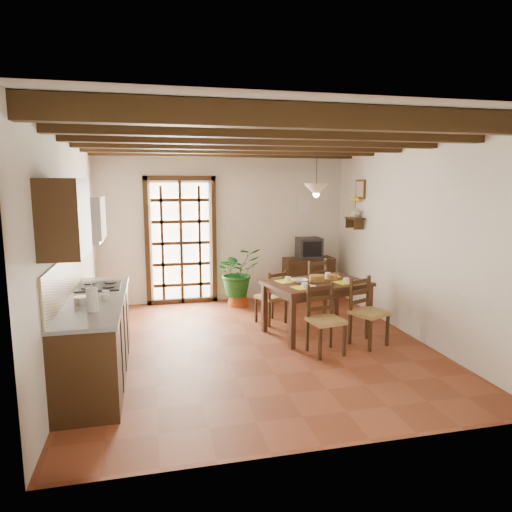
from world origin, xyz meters
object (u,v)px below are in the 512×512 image
object	(u,v)px
sideboard	(308,278)
chair_far_left	(271,306)
pendant_lamp	(316,189)
kitchen_counter	(96,337)
chair_near_left	(325,332)
chair_far_right	(309,299)
dining_table	(317,288)
chair_near_right	(368,324)
potted_plant	(238,274)
crt_tv	(309,248)

from	to	relation	value
sideboard	chair_far_left	bearing A→B (deg)	-129.66
sideboard	pendant_lamp	world-z (taller)	pendant_lamp
kitchen_counter	chair_near_left	xyz separation A→B (m)	(2.76, 0.12, -0.20)
chair_far_right	pendant_lamp	distance (m)	1.91
kitchen_counter	dining_table	distance (m)	3.07
dining_table	pendant_lamp	bearing A→B (deg)	76.26
chair_far_left	sideboard	bearing A→B (deg)	-155.39
chair_far_left	pendant_lamp	world-z (taller)	pendant_lamp
pendant_lamp	kitchen_counter	bearing A→B (deg)	-161.17
dining_table	chair_near_left	bearing A→B (deg)	-115.97
chair_near_right	chair_far_left	bearing A→B (deg)	105.36
kitchen_counter	dining_table	world-z (taller)	kitchen_counter
kitchen_counter	chair_near_right	size ratio (longest dim) A/B	2.48
potted_plant	pendant_lamp	size ratio (longest dim) A/B	2.66
pendant_lamp	crt_tv	bearing A→B (deg)	72.75
chair_far_left	chair_far_right	bearing A→B (deg)	167.49
chair_near_right	crt_tv	bearing A→B (deg)	64.47
chair_far_right	sideboard	world-z (taller)	chair_far_right
sideboard	pendant_lamp	bearing A→B (deg)	-107.57
pendant_lamp	sideboard	bearing A→B (deg)	72.80
dining_table	sideboard	world-z (taller)	sideboard
chair_far_left	crt_tv	size ratio (longest dim) A/B	1.88
dining_table	chair_far_left	distance (m)	0.89
sideboard	pendant_lamp	distance (m)	2.55
chair_near_right	chair_far_left	xyz separation A→B (m)	(-1.02, 1.23, -0.02)
crt_tv	sideboard	bearing A→B (deg)	92.06
potted_plant	pendant_lamp	xyz separation A→B (m)	(0.82, -1.64, 1.51)
dining_table	chair_far_left	bearing A→B (deg)	115.83
potted_plant	dining_table	bearing A→B (deg)	-64.90
kitchen_counter	chair_far_right	distance (m)	3.53
kitchen_counter	potted_plant	bearing A→B (deg)	51.41
chair_near_left	potted_plant	bearing A→B (deg)	95.18
chair_near_left	potted_plant	size ratio (longest dim) A/B	0.39
kitchen_counter	chair_near_left	bearing A→B (deg)	2.44
kitchen_counter	sideboard	xyz separation A→B (m)	(3.49, 2.83, -0.08)
sideboard	potted_plant	bearing A→B (deg)	-172.80
chair_far_left	chair_far_right	xyz separation A→B (m)	(0.68, 0.17, 0.04)
kitchen_counter	chair_far_left	bearing A→B (deg)	32.04
chair_far_left	chair_far_right	world-z (taller)	chair_far_right
kitchen_counter	chair_far_right	size ratio (longest dim) A/B	2.33
kitchen_counter	pendant_lamp	xyz separation A→B (m)	(2.92, 1.00, 1.60)
dining_table	pendant_lamp	world-z (taller)	pendant_lamp
dining_table	chair_near_left	world-z (taller)	chair_near_left
chair_near_left	chair_near_right	size ratio (longest dim) A/B	0.97
chair_near_left	chair_near_right	xyz separation A→B (m)	(0.68, 0.17, 0.01)
chair_far_right	sideboard	xyz separation A→B (m)	(0.39, 1.15, 0.09)
sideboard	chair_near_left	bearing A→B (deg)	-105.56
chair_far_left	crt_tv	world-z (taller)	crt_tv
kitchen_counter	chair_near_left	world-z (taller)	kitchen_counter
chair_far_left	chair_far_right	distance (m)	0.70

